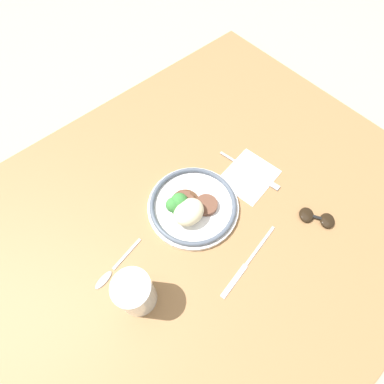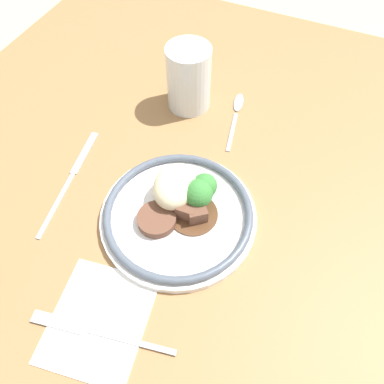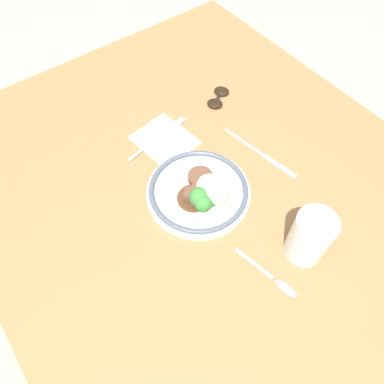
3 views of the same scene
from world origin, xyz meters
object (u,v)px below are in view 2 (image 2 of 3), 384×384
(knife, at_px, (72,177))
(spoon, at_px, (237,109))
(plate, at_px, (181,206))
(fork, at_px, (88,330))
(juice_glass, at_px, (189,82))

(knife, height_order, spoon, spoon)
(plate, bearing_deg, fork, 170.56)
(juice_glass, xyz_separation_m, fork, (-0.43, -0.05, -0.05))
(plate, distance_m, fork, 0.21)
(plate, height_order, knife, plate)
(knife, xyz_separation_m, spoon, (0.26, -0.20, 0.00))
(juice_glass, relative_size, spoon, 0.80)
(spoon, bearing_deg, juice_glass, 91.25)
(fork, distance_m, spoon, 0.46)
(juice_glass, height_order, knife, juice_glass)
(fork, bearing_deg, spoon, -104.63)
(plate, relative_size, juice_glass, 1.98)
(juice_glass, distance_m, knife, 0.26)
(plate, bearing_deg, knife, 92.99)
(fork, bearing_deg, juice_glass, -93.00)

